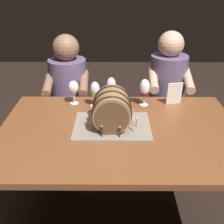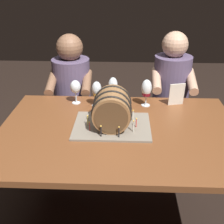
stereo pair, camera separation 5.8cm
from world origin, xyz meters
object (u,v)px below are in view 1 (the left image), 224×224
Objects in this scene: dining_table at (119,144)px; menu_card at (174,93)px; barrel_cake at (112,111)px; wine_glass_empty at (73,88)px; wine_glass_red at (145,89)px; wine_glass_rose at (111,87)px; person_seated_right at (166,107)px; wine_glass_amber at (95,90)px; person_seated_left at (70,108)px.

menu_card reaches higher than dining_table.
wine_glass_empty is (-0.27, 0.34, 0.01)m from barrel_cake.
barrel_cake reaches higher than wine_glass_red.
wine_glass_red is 0.23m from wine_glass_rose.
person_seated_right reaches higher than barrel_cake.
barrel_cake reaches higher than wine_glass_amber.
wine_glass_amber is 0.62m from person_seated_left.
menu_card is 0.14× the size of person_seated_left.
person_seated_left reaches higher than menu_card.
person_seated_right is at bearing 41.93° from wine_glass_rose.
dining_table is 0.43m from wine_glass_amber.
person_seated_left is (-0.37, 0.76, -0.33)m from barrel_cake.
wine_glass_red is 0.17× the size of person_seated_left.
person_seated_right is at bearing 29.27° from wine_glass_empty.
person_seated_right is (0.03, 0.41, -0.30)m from menu_card.
dining_table is 3.14× the size of barrel_cake.
person_seated_right is at bearing 37.92° from wine_glass_amber.
wine_glass_red is 1.20× the size of menu_card.
menu_card is (0.71, -0.00, -0.04)m from wine_glass_empty.
wine_glass_red is at bearing 170.88° from menu_card.
wine_glass_empty is (-0.49, 0.02, -0.00)m from wine_glass_red.
wine_glass_empty is at bearing 165.64° from menu_card.
person_seated_left reaches higher than barrel_cake.
wine_glass_empty is at bearing 177.58° from wine_glass_red.
barrel_cake reaches higher than menu_card.
person_seated_right is (0.84, -0.00, 0.01)m from person_seated_left.
person_seated_right is (0.73, 0.41, -0.34)m from wine_glass_empty.
barrel_cake is 2.31× the size of wine_glass_rose.
person_seated_left is at bearing 116.31° from barrel_cake.
person_seated_left is at bearing 119.40° from wine_glass_amber.
person_seated_left reaches higher than wine_glass_rose.
person_seated_left is (-0.81, 0.41, -0.31)m from menu_card.
wine_glass_rose is 1.17× the size of wine_glass_empty.
wine_glass_amber is (-0.34, -0.02, -0.01)m from wine_glass_red.
barrel_cake is 2.41× the size of wine_glass_red.
wine_glass_red is 0.50m from wine_glass_empty.
dining_table is 0.44m from wine_glass_rose.
barrel_cake is 0.33m from wine_glass_rose.
wine_glass_amber is (-0.12, 0.30, 0.01)m from barrel_cake.
wine_glass_red is (0.18, 0.36, 0.22)m from dining_table.
wine_glass_red reaches higher than dining_table.
wine_glass_rose reaches higher than wine_glass_red.
menu_card is 0.96m from person_seated_left.
wine_glass_amber is 0.15× the size of person_seated_right.
menu_card is at bearing 5.08° from wine_glass_red.
wine_glass_rose is 1.11× the size of wine_glass_amber.
dining_table is 0.46m from wine_glass_red.
wine_glass_amber is 1.12× the size of menu_card.
barrel_cake is 0.39× the size of person_seated_right.
person_seated_right is (0.24, 0.43, -0.34)m from wine_glass_red.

